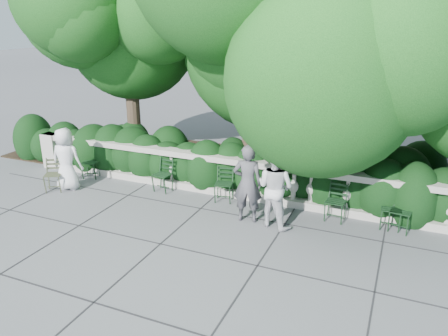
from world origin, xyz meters
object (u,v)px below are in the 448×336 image
at_px(person_woman_grey, 248,184).
at_px(person_casual_man, 275,187).
at_px(chair_b, 90,179).
at_px(chair_weathered, 54,193).
at_px(person_businessman, 66,159).
at_px(chair_a, 160,193).
at_px(chair_c, 223,203).
at_px(chair_e, 389,231).
at_px(chair_d, 332,223).
at_px(chair_f, 397,234).

distance_m(person_woman_grey, person_casual_man, 0.61).
xyz_separation_m(chair_b, person_woman_grey, (4.80, -0.66, 0.86)).
xyz_separation_m(chair_weathered, person_businessman, (0.15, 0.41, 0.80)).
distance_m(chair_weathered, person_businessman, 0.91).
bearing_deg(person_businessman, person_woman_grey, 169.79).
xyz_separation_m(chair_a, person_woman_grey, (2.55, -0.58, 0.86)).
relative_size(chair_weathered, person_woman_grey, 0.49).
xyz_separation_m(chair_c, chair_e, (3.73, 0.05, 0.00)).
xyz_separation_m(chair_b, person_businessman, (-0.04, -0.73, 0.80)).
distance_m(chair_d, chair_weathered, 6.82).
distance_m(chair_a, chair_c, 1.71).
xyz_separation_m(chair_e, chair_f, (0.16, -0.05, 0.00)).
bearing_deg(person_woman_grey, chair_a, -24.68).
distance_m(chair_a, chair_b, 2.26).
relative_size(chair_b, person_woman_grey, 0.49).
relative_size(chair_c, person_businessman, 0.53).
distance_m(chair_a, chair_d, 4.29).
bearing_deg(chair_f, chair_d, -168.58).
xyz_separation_m(chair_a, chair_weathered, (-2.45, -1.06, 0.00)).
height_order(chair_b, chair_f, same).
xyz_separation_m(chair_a, person_casual_man, (3.15, -0.58, 0.86)).
xyz_separation_m(chair_d, person_casual_man, (-1.14, -0.58, 0.86)).
distance_m(chair_d, person_woman_grey, 2.03).
xyz_separation_m(chair_e, chair_weathered, (-7.88, -1.14, 0.00)).
xyz_separation_m(chair_d, person_woman_grey, (-1.74, -0.59, 0.86)).
distance_m(chair_a, chair_f, 5.59).
bearing_deg(person_woman_grey, person_casual_man, 169.12).
bearing_deg(chair_a, chair_f, 5.22).
bearing_deg(chair_d, chair_f, 4.59).
bearing_deg(person_casual_man, chair_a, 6.87).
bearing_deg(chair_d, chair_c, -176.60).
bearing_deg(chair_f, person_casual_man, -155.57).
distance_m(chair_a, chair_e, 5.43).
distance_m(chair_f, chair_weathered, 8.11).
height_order(chair_a, chair_f, same).
distance_m(chair_a, person_woman_grey, 2.75).
bearing_deg(chair_d, chair_a, -176.16).
relative_size(chair_d, person_woman_grey, 0.49).
height_order(chair_a, person_casual_man, person_casual_man).
bearing_deg(chair_d, person_casual_man, -149.15).
bearing_deg(chair_a, person_casual_man, -5.37).
distance_m(chair_b, chair_d, 6.55).
bearing_deg(chair_e, chair_a, 178.31).
distance_m(chair_f, person_woman_grey, 3.22).
distance_m(chair_d, person_casual_man, 1.54).
distance_m(chair_c, chair_e, 3.73).
xyz_separation_m(chair_f, person_casual_man, (-2.44, -0.60, 0.86)).
xyz_separation_m(person_businessman, person_woman_grey, (4.84, 0.07, 0.06)).
height_order(chair_d, person_businessman, person_businessman).
distance_m(chair_b, chair_c, 3.96).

